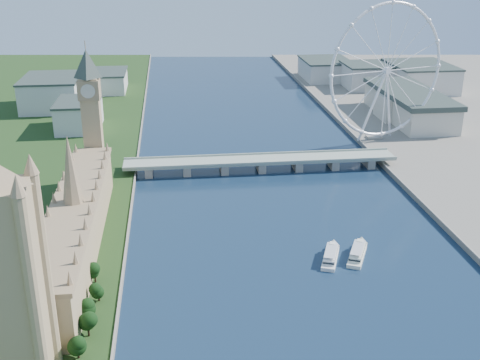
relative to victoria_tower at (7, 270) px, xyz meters
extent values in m
cube|color=tan|center=(0.00, 0.00, -8.49)|extent=(22.00, 22.00, 86.00)
cube|color=tan|center=(7.00, 115.00, -37.49)|extent=(24.00, 200.00, 28.00)
cone|color=#937A59|center=(7.00, 115.00, -1.49)|extent=(12.00, 12.00, 40.00)
cube|color=tan|center=(7.00, 223.00, -11.49)|extent=(13.00, 13.00, 80.00)
cube|color=#937A59|center=(7.00, 223.00, 20.51)|extent=(15.00, 15.00, 14.00)
pyramid|color=#2D3833|center=(7.00, 223.00, 48.51)|extent=(20.02, 20.02, 20.00)
cube|color=gray|center=(135.00, 245.00, -45.99)|extent=(220.00, 22.00, 2.00)
cube|color=gray|center=(45.00, 245.00, -50.74)|extent=(6.00, 20.00, 7.50)
cube|color=gray|center=(75.00, 245.00, -50.74)|extent=(6.00, 20.00, 7.50)
cube|color=gray|center=(105.00, 245.00, -50.74)|extent=(6.00, 20.00, 7.50)
cube|color=gray|center=(135.00, 245.00, -50.74)|extent=(6.00, 20.00, 7.50)
cube|color=gray|center=(165.00, 245.00, -50.74)|extent=(6.00, 20.00, 7.50)
cube|color=gray|center=(195.00, 245.00, -50.74)|extent=(6.00, 20.00, 7.50)
cube|color=gray|center=(225.00, 245.00, -50.74)|extent=(6.00, 20.00, 7.50)
torus|color=silver|center=(255.00, 300.00, 13.51)|extent=(113.60, 39.12, 118.60)
cylinder|color=silver|center=(255.00, 300.00, 13.51)|extent=(7.25, 6.61, 6.00)
cube|color=gray|center=(252.00, 310.00, -50.49)|extent=(14.00, 10.00, 2.00)
cube|color=beige|center=(-25.00, 375.00, -38.49)|extent=(40.00, 60.00, 26.00)
cube|color=beige|center=(-65.00, 465.00, -35.49)|extent=(60.00, 80.00, 32.00)
cube|color=beige|center=(-15.00, 545.00, -40.49)|extent=(50.00, 70.00, 22.00)
cube|color=beige|center=(315.00, 525.00, -37.49)|extent=(60.00, 60.00, 28.00)
cube|color=beige|center=(375.00, 505.00, -36.49)|extent=(70.00, 90.00, 30.00)
cube|color=beige|center=(275.00, 585.00, -39.49)|extent=(60.00, 80.00, 24.00)
camera|label=1|loc=(64.43, -209.42, 114.10)|focal=45.00mm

